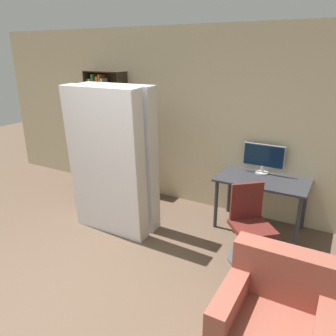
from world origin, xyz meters
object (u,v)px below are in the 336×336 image
object	(u,v)px
armchair	(275,324)
office_chair	(250,231)
monitor	(263,157)
mattress_near	(106,164)
mattress_far	(121,157)
bookshelf	(105,129)

from	to	relation	value
armchair	office_chair	bearing A→B (deg)	114.50
monitor	mattress_near	size ratio (longest dim) A/B	0.29
armchair	mattress_far	bearing A→B (deg)	152.99
mattress_far	armchair	distance (m)	2.75
monitor	armchair	xyz separation A→B (m)	(0.71, -2.22, -0.64)
office_chair	mattress_far	distance (m)	1.93
monitor	mattress_far	size ratio (longest dim) A/B	0.29
monitor	armchair	distance (m)	2.42
office_chair	bookshelf	size ratio (longest dim) A/B	0.44
monitor	office_chair	size ratio (longest dim) A/B	0.62
mattress_near	mattress_far	bearing A→B (deg)	90.00
office_chair	mattress_near	xyz separation A→B (m)	(-1.82, -0.32, 0.62)
mattress_near	armchair	world-z (taller)	mattress_near
mattress_near	monitor	bearing A→B (deg)	37.98
monitor	armchair	size ratio (longest dim) A/B	0.66
monitor	bookshelf	world-z (taller)	bookshelf
monitor	bookshelf	xyz separation A→B (m)	(-2.78, 0.00, 0.09)
bookshelf	mattress_near	world-z (taller)	bookshelf
bookshelf	mattress_near	distance (m)	1.71
bookshelf	armchair	world-z (taller)	bookshelf
office_chair	bookshelf	distance (m)	3.16
mattress_far	mattress_near	bearing A→B (deg)	-90.00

